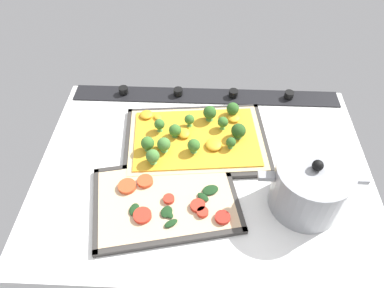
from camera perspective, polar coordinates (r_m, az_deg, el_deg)
The scene contains 7 objects.
ground_plane at distance 93.35cm, azimuth 1.85°, elevation -4.21°, with size 84.33×62.92×3.00cm, color white.
stove_control_panel at distance 111.63cm, azimuth 2.18°, elevation 7.74°, with size 80.95×7.00×2.60cm.
baking_tray_front at distance 97.57cm, azimuth 0.64°, elevation 0.45°, with size 40.55×29.95×1.30cm.
broccoli_pizza at distance 96.41cm, azimuth 0.53°, elevation 1.19°, with size 37.92×27.33×5.95cm.
baking_tray_back at distance 85.79cm, azimuth -4.15°, elevation -8.91°, with size 37.48×29.44×1.30cm.
veggie_pizza_back at distance 85.07cm, azimuth -4.13°, elevation -8.76°, with size 34.63×26.59×1.90cm.
cooking_pot at distance 84.44cm, azimuth 18.07°, elevation -6.48°, with size 23.58×16.71×15.13cm.
Camera 1 is at (0.54, 58.28, 71.42)cm, focal length 33.67 mm.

